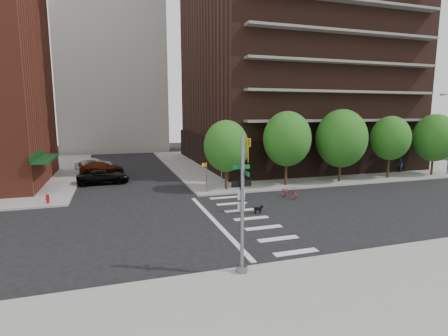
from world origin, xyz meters
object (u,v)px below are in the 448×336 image
at_px(scooter, 289,192).
at_px(pedestrian_far, 400,165).
at_px(parked_car_black, 104,177).
at_px(traffic_signal, 243,215).
at_px(dog_walker, 242,200).
at_px(parked_car_silver, 94,164).
at_px(parked_car_maroon, 102,168).
at_px(fire_hydrant, 48,198).

bearing_deg(scooter, pedestrian_far, 7.88).
height_order(parked_car_black, scooter, parked_car_black).
xyz_separation_m(traffic_signal, dog_walker, (3.40, 9.02, -1.77)).
bearing_deg(pedestrian_far, parked_car_silver, -88.25).
height_order(traffic_signal, parked_car_silver, traffic_signal).
xyz_separation_m(parked_car_black, dog_walker, (9.55, -13.55, 0.24)).
bearing_deg(parked_car_maroon, scooter, -141.78).
xyz_separation_m(dog_walker, pedestrian_far, (23.09, 9.47, 0.01)).
relative_size(traffic_signal, fire_hydrant, 8.20).
distance_m(parked_car_maroon, scooter, 22.55).
bearing_deg(traffic_signal, parked_car_silver, 103.13).
distance_m(traffic_signal, parked_car_maroon, 29.41).
bearing_deg(fire_hydrant, dog_walker, -25.03).
xyz_separation_m(fire_hydrant, parked_car_silver, (2.52, 16.90, 0.15)).
height_order(scooter, dog_walker, dog_walker).
relative_size(fire_hydrant, parked_car_maroon, 0.15).
height_order(fire_hydrant, parked_car_black, parked_car_black).
xyz_separation_m(traffic_signal, parked_car_maroon, (-6.48, 28.62, -1.99)).
bearing_deg(scooter, parked_car_black, 131.48).
height_order(parked_car_black, parked_car_silver, parked_car_silver).
distance_m(parked_car_maroon, pedestrian_far, 34.48).
relative_size(parked_car_maroon, parked_car_silver, 1.15).
height_order(dog_walker, pedestrian_far, dog_walker).
distance_m(parked_car_silver, scooter, 25.95).
bearing_deg(traffic_signal, fire_hydrant, 123.26).
height_order(fire_hydrant, scooter, scooter).
bearing_deg(parked_car_black, dog_walker, -146.05).
height_order(parked_car_maroon, parked_car_silver, parked_car_maroon).
bearing_deg(traffic_signal, scooter, 54.03).
bearing_deg(parked_car_silver, pedestrian_far, -107.57).
relative_size(parked_car_black, scooter, 2.67).
xyz_separation_m(parked_car_black, parked_car_maroon, (-0.33, 6.04, 0.01)).
relative_size(parked_car_silver, scooter, 2.26).
bearing_deg(parked_car_black, pedestrian_far, -98.34).
bearing_deg(parked_car_maroon, pedestrian_far, -110.82).
height_order(parked_car_black, dog_walker, dog_walker).
bearing_deg(fire_hydrant, pedestrian_far, 5.01).
bearing_deg(pedestrian_far, parked_car_maroon, -83.37).
bearing_deg(traffic_signal, parked_car_black, 105.23).
distance_m(parked_car_silver, pedestrian_far, 36.66).
relative_size(parked_car_maroon, pedestrian_far, 3.10).
xyz_separation_m(traffic_signal, scooter, (8.60, 11.85, -2.21)).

